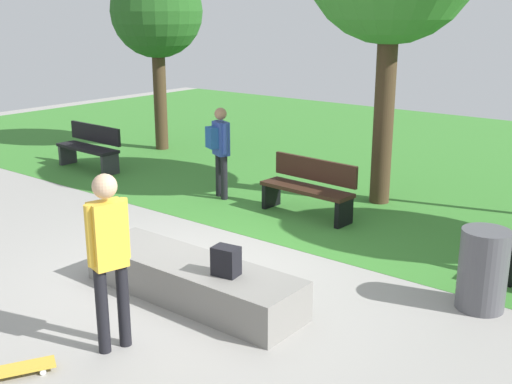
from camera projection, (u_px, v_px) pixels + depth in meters
ground_plane at (202, 272)px, 8.07m from camera, size 28.00×28.00×0.00m
grass_lawn at (442, 162)px, 13.86m from camera, size 26.60×12.63×0.01m
concrete_ledge at (192, 280)px, 7.28m from camera, size 2.80×0.79×0.46m
backpack_on_ledge at (226, 261)px, 6.81m from camera, size 0.31×0.24×0.32m
skater_performing_trick at (109, 249)px, 5.97m from camera, size 0.27×0.42×1.78m
skateboard_by_ledge at (10, 371)px, 5.75m from camera, size 0.56×0.80×0.08m
park_bench_near_lamppost at (309, 186)px, 10.16m from camera, size 1.63×0.57×0.91m
park_bench_far_left at (90, 146)px, 13.13m from camera, size 1.61×0.52×0.91m
tree_leaning_ash at (157, 13)px, 14.28m from camera, size 2.08×2.08×4.21m
trash_bin at (483, 270)px, 6.97m from camera, size 0.53×0.53×0.92m
pedestrian_with_backpack at (220, 145)px, 10.95m from camera, size 0.42×0.43×1.60m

